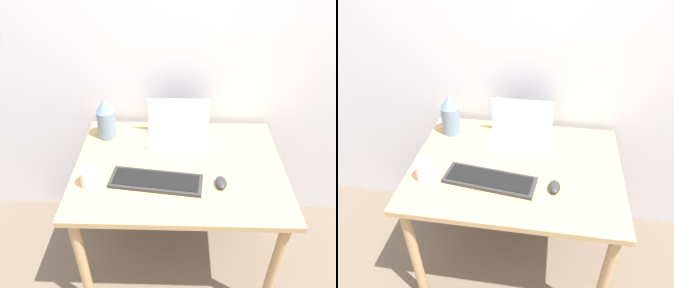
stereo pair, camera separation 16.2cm
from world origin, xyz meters
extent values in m
cube|color=silver|center=(0.00, 0.85, 1.25)|extent=(6.00, 0.05, 2.50)
cube|color=tan|center=(0.00, 0.39, 0.73)|extent=(1.04, 0.78, 0.03)
cylinder|color=tan|center=(-0.47, 0.06, 0.36)|extent=(0.05, 0.05, 0.71)
cylinder|color=tan|center=(0.47, 0.06, 0.36)|extent=(0.05, 0.05, 0.71)
cylinder|color=tan|center=(-0.47, 0.73, 0.36)|extent=(0.05, 0.05, 0.71)
cylinder|color=tan|center=(0.47, 0.73, 0.36)|extent=(0.05, 0.05, 0.71)
cube|color=white|center=(-0.01, 0.60, 0.75)|extent=(0.34, 0.20, 0.02)
cube|color=silver|center=(-0.01, 0.59, 0.76)|extent=(0.28, 0.11, 0.00)
cube|color=white|center=(-0.01, 0.69, 0.86)|extent=(0.34, 0.04, 0.20)
cube|color=#0F1938|center=(-0.01, 0.70, 0.86)|extent=(0.30, 0.02, 0.17)
cube|color=#2D2D2D|center=(-0.11, 0.26, 0.75)|extent=(0.45, 0.19, 0.02)
cube|color=black|center=(-0.11, 0.26, 0.76)|extent=(0.41, 0.16, 0.00)
ellipsoid|color=#2D2D2D|center=(0.20, 0.25, 0.76)|extent=(0.05, 0.09, 0.03)
cylinder|color=slate|center=(-0.40, 0.63, 0.82)|extent=(0.10, 0.10, 0.16)
cone|color=slate|center=(-0.40, 0.63, 0.94)|extent=(0.10, 0.10, 0.07)
cylinder|color=white|center=(-0.42, 0.23, 0.79)|extent=(0.08, 0.08, 0.09)
camera|label=1|loc=(-0.02, -0.88, 1.80)|focal=35.00mm
camera|label=2|loc=(0.14, -0.87, 1.80)|focal=35.00mm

